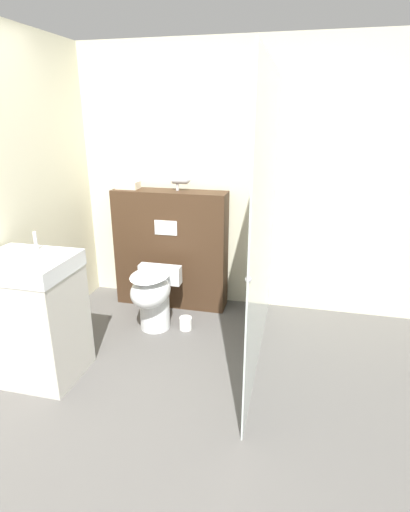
# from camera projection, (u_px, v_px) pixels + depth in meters

# --- Properties ---
(ground_plane) EXTENTS (12.00, 12.00, 0.00)m
(ground_plane) POSITION_uv_depth(u_px,v_px,m) (148.00, 433.00, 2.45)
(ground_plane) COLOR #565451
(wall_back) EXTENTS (8.00, 0.06, 2.50)m
(wall_back) POSITION_uv_depth(u_px,v_px,m) (216.00, 180.00, 3.86)
(wall_back) COLOR beige
(wall_back) RESTS_ON ground_plane
(partition_panel) EXTENTS (1.11, 0.28, 1.17)m
(partition_panel) POSITION_uv_depth(u_px,v_px,m) (171.00, 249.00, 3.98)
(partition_panel) COLOR #3D2819
(partition_panel) RESTS_ON ground_plane
(shower_glass) EXTENTS (0.04, 1.88, 2.16)m
(shower_glass) POSITION_uv_depth(u_px,v_px,m) (265.00, 227.00, 2.90)
(shower_glass) COLOR silver
(shower_glass) RESTS_ON ground_plane
(toilet) EXTENTS (0.40, 0.53, 0.56)m
(toilet) POSITION_uv_depth(u_px,v_px,m) (153.00, 295.00, 3.55)
(toilet) COLOR white
(toilet) RESTS_ON ground_plane
(sink_vanity) EXTENTS (0.63, 0.51, 1.07)m
(sink_vanity) POSITION_uv_depth(u_px,v_px,m) (34.00, 318.00, 2.88)
(sink_vanity) COLOR beige
(sink_vanity) RESTS_ON ground_plane
(hair_drier) EXTENTS (0.18, 0.08, 0.14)m
(hair_drier) POSITION_uv_depth(u_px,v_px,m) (181.00, 180.00, 3.75)
(hair_drier) COLOR #B7B7BC
(hair_drier) RESTS_ON partition_panel
(folded_towel) EXTENTS (0.21, 0.14, 0.07)m
(folded_towel) POSITION_uv_depth(u_px,v_px,m) (128.00, 185.00, 3.87)
(folded_towel) COLOR beige
(folded_towel) RESTS_ON partition_panel
(spare_toilet_roll) EXTENTS (0.11, 0.11, 0.12)m
(spare_toilet_roll) POSITION_uv_depth(u_px,v_px,m) (186.00, 323.00, 3.63)
(spare_toilet_roll) COLOR white
(spare_toilet_roll) RESTS_ON ground_plane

